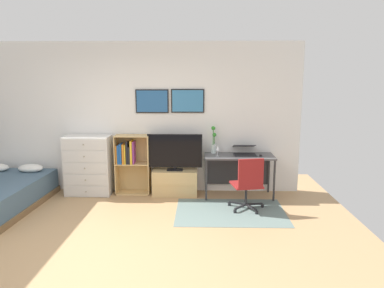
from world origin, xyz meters
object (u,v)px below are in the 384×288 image
dresser (89,165)px  bamboo_vase (214,141)px  laptop (244,150)px  bookshelf (130,159)px  television (175,152)px  desk (239,162)px  computer_mouse (261,155)px  wine_glass (218,149)px  office_chair (248,183)px  tv_stand (175,182)px

dresser → bamboo_vase: size_ratio=2.17×
laptop → bookshelf: bearing=177.8°
television → desk: television is taller
laptop → computer_mouse: bearing=-30.1°
wine_glass → office_chair: bearing=-53.8°
tv_stand → bamboo_vase: (0.69, 0.10, 0.74)m
bamboo_vase → television: bearing=-169.6°
television → computer_mouse: bearing=-4.0°
tv_stand → bookshelf: bearing=176.4°
office_chair → laptop: (0.03, 0.80, 0.35)m
laptop → tv_stand: bearing=179.6°
television → bamboo_vase: 0.72m
tv_stand → computer_mouse: 1.59m
television → wine_glass: bearing=-10.4°
desk → office_chair: (0.07, -0.78, -0.14)m
dresser → wine_glass: (2.29, -0.15, 0.34)m
bookshelf → wine_glass: bearing=-7.7°
laptop → bamboo_vase: (-0.54, 0.08, 0.16)m
desk → office_chair: bearing=-84.6°
desk → tv_stand: bearing=179.9°
computer_mouse → television: bearing=176.0°
bookshelf → wine_glass: bookshelf is taller
desk → television: bearing=-178.9°
dresser → desk: (2.67, 0.01, 0.07)m
laptop → wine_glass: wine_glass is taller
television → bamboo_vase: bearing=10.4°
tv_stand → bamboo_vase: 1.02m
bookshelf → desk: (1.94, -0.05, -0.03)m
dresser → bookshelf: bookshelf is taller
television → office_chair: (1.20, -0.76, -0.32)m
bookshelf → dresser: bearing=-174.8°
desk → computer_mouse: (0.37, -0.12, 0.16)m
bookshelf → computer_mouse: bearing=-4.4°
office_chair → desk: bearing=84.4°
dresser → tv_stand: size_ratio=1.34×
dresser → bamboo_vase: bearing=3.0°
desk → bamboo_vase: 0.58m
desk → wine_glass: 0.49m
bookshelf → wine_glass: size_ratio=5.93×
tv_stand → television: (0.00, -0.02, 0.55)m
bookshelf → tv_stand: bearing=-3.6°
television → office_chair: 1.46m
dresser → desk: dresser is taller
dresser → bookshelf: 0.74m
desk → laptop: 0.23m
tv_stand → office_chair: office_chair is taller
dresser → television: size_ratio=1.10×
office_chair → laptop: size_ratio=2.00×
dresser → bookshelf: size_ratio=0.99×
wine_glass → dresser: bearing=176.4°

